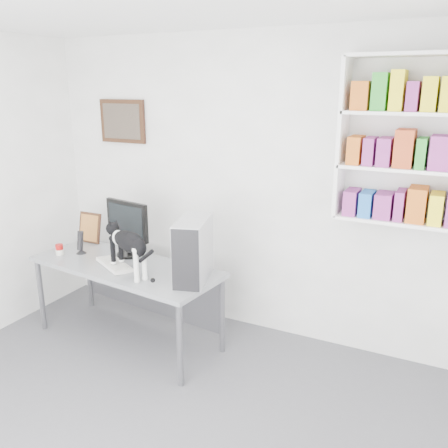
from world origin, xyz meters
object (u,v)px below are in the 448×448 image
object	(u,v)px
speaker	(80,242)
cat	(129,252)
pc_tower	(193,250)
leaning_print	(90,227)
monitor	(128,228)
bookshelf	(411,141)
keyboard	(114,264)
desk	(127,303)
soup_can	(60,250)

from	to	relation	value
speaker	cat	bearing A→B (deg)	-7.97
pc_tower	leaning_print	size ratio (longest dim) A/B	1.62
monitor	speaker	distance (m)	0.49
bookshelf	keyboard	world-z (taller)	bookshelf
pc_tower	cat	xyz separation A→B (m)	(-0.52, -0.15, -0.06)
keyboard	cat	bearing A→B (deg)	7.52
pc_tower	cat	distance (m)	0.55
monitor	speaker	bearing A→B (deg)	-149.94
desk	keyboard	size ratio (longest dim) A/B	4.03
monitor	keyboard	world-z (taller)	monitor
speaker	leaning_print	xyz separation A→B (m)	(-0.15, 0.30, 0.04)
desk	soup_can	xyz separation A→B (m)	(-0.70, -0.07, 0.42)
keyboard	leaning_print	distance (m)	0.78
leaning_print	pc_tower	bearing A→B (deg)	-15.72
desk	speaker	xyz separation A→B (m)	(-0.55, 0.05, 0.48)
speaker	cat	distance (m)	0.76
bookshelf	leaning_print	distance (m)	3.05
leaning_print	soup_can	world-z (taller)	leaning_print
soup_can	cat	xyz separation A→B (m)	(0.87, -0.09, 0.14)
pc_tower	desk	bearing A→B (deg)	162.82
soup_can	pc_tower	bearing A→B (deg)	2.32
monitor	pc_tower	distance (m)	0.84
bookshelf	keyboard	size ratio (longest dim) A/B	2.84
pc_tower	keyboard	bearing A→B (deg)	168.22
speaker	leaning_print	distance (m)	0.34
monitor	soup_can	distance (m)	0.68
leaning_print	desk	bearing A→B (deg)	-28.06
leaning_print	bookshelf	bearing A→B (deg)	4.05
pc_tower	speaker	size ratio (longest dim) A/B	2.25
bookshelf	cat	xyz separation A→B (m)	(-2.01, -0.78, -0.92)
desk	speaker	size ratio (longest dim) A/B	7.86
keyboard	pc_tower	world-z (taller)	pc_tower
speaker	soup_can	size ratio (longest dim) A/B	2.22
desk	leaning_print	distance (m)	0.94
keyboard	soup_can	distance (m)	0.64
pc_tower	bookshelf	bearing A→B (deg)	6.59
pc_tower	speaker	distance (m)	1.26
monitor	soup_can	xyz separation A→B (m)	(-0.59, -0.28, -0.21)
desk	monitor	bearing A→B (deg)	123.78
monitor	soup_can	size ratio (longest dim) A/B	5.22
monitor	soup_can	world-z (taller)	monitor
desk	leaning_print	world-z (taller)	leaning_print
speaker	soup_can	distance (m)	0.20
monitor	cat	distance (m)	0.48
keyboard	soup_can	bearing A→B (deg)	-152.03
pc_tower	cat	size ratio (longest dim) A/B	0.79
bookshelf	desk	size ratio (longest dim) A/B	0.71
pc_tower	leaning_print	distance (m)	1.45
bookshelf	cat	world-z (taller)	bookshelf
bookshelf	desk	world-z (taller)	bookshelf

